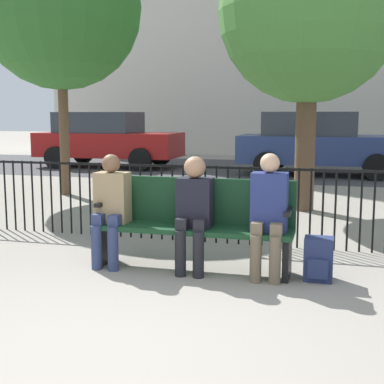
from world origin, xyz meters
name	(u,v)px	position (x,y,z in m)	size (l,w,h in m)	color
ground_plane	(112,354)	(0.00, 0.00, 0.00)	(80.00, 80.00, 0.00)	gray
park_bench	(194,220)	(0.00, 2.07, 0.50)	(2.02, 0.45, 0.92)	#14381E
seated_person_0	(111,204)	(-0.85, 1.94, 0.65)	(0.34, 0.39, 1.16)	navy
seated_person_1	(194,208)	(0.03, 1.94, 0.65)	(0.34, 0.39, 1.16)	black
seated_person_2	(269,210)	(0.77, 1.94, 0.67)	(0.34, 0.39, 1.20)	brown
backpack	(319,259)	(1.24, 1.99, 0.20)	(0.27, 0.27, 0.41)	navy
fence_railing	(217,198)	(-0.02, 3.19, 0.56)	(9.01, 0.03, 0.95)	black
tree_0	(309,13)	(0.87, 5.77, 3.13)	(2.85, 2.85, 4.58)	brown
tree_1	(60,8)	(-3.74, 6.29, 3.53)	(3.06, 3.06, 5.07)	brown
street_surface	(286,170)	(0.00, 12.00, 0.00)	(24.00, 6.00, 0.01)	#3D3D3F
parked_car_0	(318,142)	(0.90, 11.03, 0.84)	(4.20, 1.94, 1.62)	navy
parked_car_2	(106,139)	(-5.25, 11.58, 0.84)	(4.20, 1.94, 1.62)	maroon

